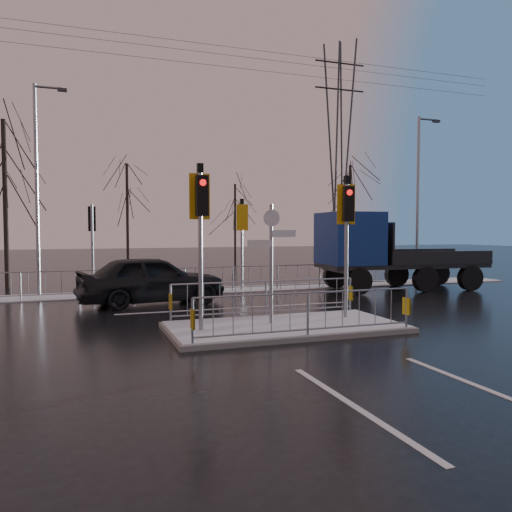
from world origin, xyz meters
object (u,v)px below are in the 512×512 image
object	(u,v)px
car_far_lane	(152,280)
street_lamp_right	(419,192)
street_lamp_left	(39,180)
flatbed_truck	(371,249)
traffic_island	(284,315)

from	to	relation	value
car_far_lane	street_lamp_right	bearing A→B (deg)	-86.93
street_lamp_right	street_lamp_left	world-z (taller)	street_lamp_left
flatbed_truck	street_lamp_right	world-z (taller)	street_lamp_right
car_far_lane	street_lamp_right	world-z (taller)	street_lamp_right
flatbed_truck	street_lamp_right	bearing A→B (deg)	27.09
traffic_island	car_far_lane	distance (m)	6.21
flatbed_truck	street_lamp_left	size ratio (longest dim) A/B	0.89
flatbed_truck	street_lamp_right	size ratio (longest dim) A/B	0.91
traffic_island	street_lamp_left	bearing A→B (deg)	124.07
street_lamp_right	street_lamp_left	size ratio (longest dim) A/B	0.98
traffic_island	street_lamp_right	size ratio (longest dim) A/B	0.75
street_lamp_left	flatbed_truck	bearing A→B (deg)	-12.92
car_far_lane	street_lamp_right	distance (m)	13.96
car_far_lane	street_lamp_right	xyz separation A→B (m)	(13.19, 2.88, 3.54)
traffic_island	car_far_lane	size ratio (longest dim) A/B	1.20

